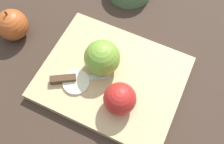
{
  "coord_description": "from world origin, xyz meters",
  "views": [
    {
      "loc": [
        -0.09,
        0.26,
        0.58
      ],
      "look_at": [
        0.0,
        0.0,
        0.04
      ],
      "focal_mm": 42.0,
      "sensor_mm": 36.0,
      "label": 1
    }
  ],
  "objects_px": {
    "apple_half_left": "(120,99)",
    "knife": "(68,79)",
    "apple_half_right": "(102,58)",
    "apple_whole": "(12,25)"
  },
  "relations": [
    {
      "from": "apple_half_left",
      "to": "knife",
      "type": "distance_m",
      "value": 0.14
    },
    {
      "from": "apple_half_right",
      "to": "knife",
      "type": "bearing_deg",
      "value": -160.53
    },
    {
      "from": "apple_half_right",
      "to": "apple_half_left",
      "type": "bearing_deg",
      "value": -73.33
    },
    {
      "from": "apple_half_left",
      "to": "apple_half_right",
      "type": "distance_m",
      "value": 0.1
    },
    {
      "from": "apple_half_right",
      "to": "apple_whole",
      "type": "height_order",
      "value": "apple_half_right"
    },
    {
      "from": "apple_half_left",
      "to": "apple_whole",
      "type": "bearing_deg",
      "value": 41.88
    },
    {
      "from": "knife",
      "to": "apple_half_left",
      "type": "bearing_deg",
      "value": -33.24
    },
    {
      "from": "knife",
      "to": "apple_whole",
      "type": "xyz_separation_m",
      "value": [
        0.19,
        -0.09,
        0.01
      ]
    },
    {
      "from": "apple_half_left",
      "to": "apple_half_right",
      "type": "height_order",
      "value": "apple_half_right"
    },
    {
      "from": "knife",
      "to": "apple_whole",
      "type": "distance_m",
      "value": 0.21
    }
  ]
}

